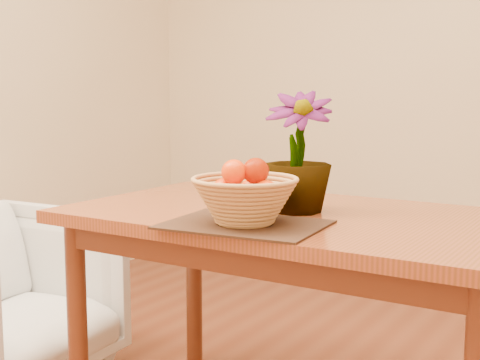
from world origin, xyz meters
The scene contains 7 objects.
wall_back centered at (0.00, 2.25, 1.35)m, with size 4.00×0.02×2.70m, color beige.
table centered at (0.00, 0.30, 0.66)m, with size 1.40×0.80×0.75m.
placemat centered at (-0.02, 0.04, 0.75)m, with size 0.43×0.32×0.01m, color #342013.
wicker_basket centered at (-0.02, 0.04, 0.82)m, with size 0.30×0.30×0.12m.
orange_pile centered at (-0.02, 0.04, 0.87)m, with size 0.19×0.18×0.13m.
potted_plant centered at (0.00, 0.30, 0.93)m, with size 0.21×0.21×0.37m, color #174313.
armchair centered at (-1.17, 0.13, 0.36)m, with size 0.70×0.66×0.72m, color gray.
Camera 1 is at (0.92, -1.50, 1.12)m, focal length 50.00 mm.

